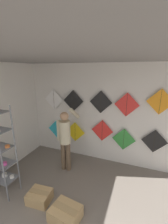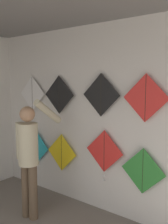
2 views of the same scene
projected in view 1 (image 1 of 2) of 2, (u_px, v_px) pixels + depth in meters
The scene contains 15 objects.
back_panel at pixel (101, 114), 4.23m from camera, with size 5.20×0.06×2.80m, color silver.
ceiling_slab at pixel (73, 56), 2.21m from camera, with size 5.20×4.38×0.04m, color gray.
shopkeeper at pixel (65, 136), 3.84m from camera, with size 0.44×0.62×1.73m.
cardboard_box at pixel (65, 214), 2.69m from camera, with size 0.56×0.50×0.26m.
cardboard_box_spare at pixel (40, 197), 3.07m from camera, with size 0.48×0.42×0.24m.
kite_0 at pixel (57, 129), 4.82m from camera, with size 0.63×0.01×0.63m.
kite_1 at pixel (75, 132), 4.60m from camera, with size 0.63×0.01×0.63m.
kite_2 at pixel (102, 131), 4.26m from camera, with size 0.63×0.04×0.77m.
kite_3 at pixel (124, 139), 4.09m from camera, with size 0.63×0.01×0.63m.
kite_4 at pixel (154, 143), 3.81m from camera, with size 0.63×0.04×0.84m.
kite_5 at pixel (54, 99), 4.57m from camera, with size 0.63×0.01×0.63m.
kite_6 at pixel (73, 101), 4.35m from camera, with size 0.63×0.01×0.63m.
kite_7 at pixel (101, 102), 4.05m from camera, with size 0.63×0.01×0.63m.
kite_8 at pixel (127, 105), 3.82m from camera, with size 0.63×0.01×0.63m.
kite_9 at pixel (160, 102), 3.52m from camera, with size 0.63×0.01×0.63m.
Camera 1 is at (1.01, -0.35, 2.63)m, focal length 24.00 mm.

